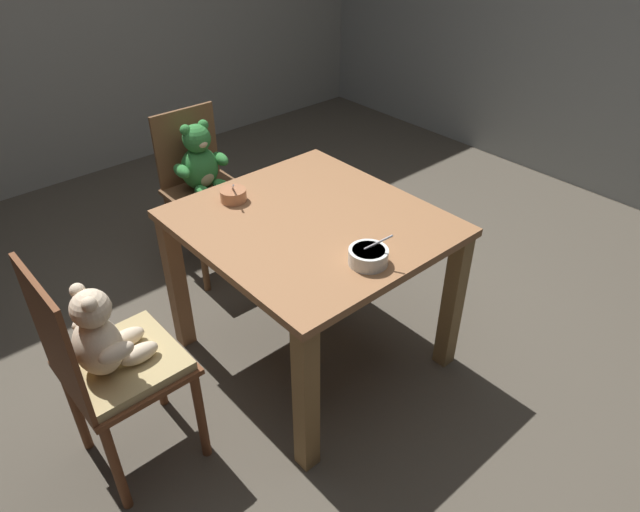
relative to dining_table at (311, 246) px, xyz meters
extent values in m
cube|color=#4F473C|center=(0.00, 0.00, -0.62)|extent=(5.20, 5.20, 0.04)
cube|color=#91613C|center=(0.00, 0.00, 0.11)|extent=(1.01, 0.94, 0.03)
cube|color=#8C5F3C|center=(-0.46, -0.42, -0.25)|extent=(0.07, 0.07, 0.69)
cube|color=olive|center=(0.46, -0.42, -0.25)|extent=(0.07, 0.07, 0.69)
cube|color=olive|center=(-0.46, 0.42, -0.25)|extent=(0.07, 0.07, 0.69)
cube|color=olive|center=(0.46, 0.42, -0.25)|extent=(0.07, 0.07, 0.69)
cube|color=brown|center=(-0.01, -0.86, -0.14)|extent=(0.41, 0.40, 0.02)
cube|color=brown|center=(0.00, -1.05, 0.11)|extent=(0.37, 0.02, 0.48)
cylinder|color=brown|center=(0.17, -0.69, -0.38)|extent=(0.04, 0.04, 0.45)
cylinder|color=brown|center=(-0.18, -0.69, -0.38)|extent=(0.04, 0.04, 0.45)
cylinder|color=brown|center=(0.17, -1.03, -0.38)|extent=(0.04, 0.04, 0.45)
cylinder|color=brown|center=(-0.18, -1.03, -0.38)|extent=(0.04, 0.04, 0.45)
cube|color=tan|center=(-0.01, -0.86, -0.11)|extent=(0.37, 0.37, 0.03)
ellipsoid|color=beige|center=(0.00, -0.93, 0.01)|extent=(0.19, 0.16, 0.21)
ellipsoid|color=beige|center=(0.00, -0.88, 0.00)|extent=(0.10, 0.06, 0.13)
sphere|color=beige|center=(0.00, -0.92, 0.16)|extent=(0.13, 0.13, 0.13)
ellipsoid|color=beige|center=(0.00, -0.88, 0.15)|extent=(0.05, 0.05, 0.04)
sphere|color=beige|center=(0.04, -0.93, 0.21)|extent=(0.05, 0.05, 0.05)
sphere|color=beige|center=(-0.05, -0.93, 0.21)|extent=(0.05, 0.05, 0.05)
ellipsoid|color=beige|center=(0.10, -0.91, 0.04)|extent=(0.06, 0.12, 0.06)
ellipsoid|color=beige|center=(-0.11, -0.91, 0.04)|extent=(0.06, 0.12, 0.06)
ellipsoid|color=beige|center=(0.05, -0.82, -0.06)|extent=(0.07, 0.14, 0.06)
ellipsoid|color=beige|center=(-0.06, -0.82, -0.06)|extent=(0.07, 0.14, 0.06)
cube|color=brown|center=(-0.90, 0.05, -0.14)|extent=(0.41, 0.40, 0.02)
cube|color=brown|center=(-1.09, 0.05, 0.07)|extent=(0.03, 0.36, 0.41)
cylinder|color=brown|center=(-0.74, -0.12, -0.38)|extent=(0.04, 0.04, 0.45)
cylinder|color=brown|center=(-0.73, 0.21, -0.38)|extent=(0.04, 0.04, 0.45)
cylinder|color=brown|center=(-1.07, -0.11, -0.38)|extent=(0.04, 0.04, 0.45)
cylinder|color=brown|center=(-1.07, 0.22, -0.38)|extent=(0.04, 0.04, 0.45)
ellipsoid|color=#33823B|center=(-0.97, 0.05, -0.01)|extent=(0.18, 0.21, 0.23)
ellipsoid|color=beige|center=(-0.91, 0.05, -0.03)|extent=(0.06, 0.11, 0.14)
sphere|color=#33823B|center=(-0.96, 0.05, 0.16)|extent=(0.15, 0.15, 0.15)
ellipsoid|color=beige|center=(-0.91, 0.05, 0.15)|extent=(0.05, 0.06, 0.04)
sphere|color=#33823B|center=(-0.97, 0.00, 0.21)|extent=(0.06, 0.06, 0.06)
sphere|color=#33823B|center=(-0.97, 0.10, 0.21)|extent=(0.06, 0.06, 0.06)
ellipsoid|color=#33823B|center=(-0.95, -0.07, 0.01)|extent=(0.13, 0.07, 0.07)
ellipsoid|color=#33823B|center=(-0.94, 0.16, 0.01)|extent=(0.13, 0.07, 0.07)
ellipsoid|color=#33823B|center=(-0.85, -0.01, -0.10)|extent=(0.15, 0.07, 0.07)
ellipsoid|color=#33823B|center=(-0.85, 0.10, -0.10)|extent=(0.15, 0.07, 0.07)
cylinder|color=silver|center=(0.37, -0.04, 0.16)|extent=(0.15, 0.15, 0.06)
cylinder|color=silver|center=(0.37, -0.04, 0.13)|extent=(0.08, 0.08, 0.01)
cylinder|color=#CEB98B|center=(0.37, -0.04, 0.18)|extent=(0.12, 0.12, 0.01)
cylinder|color=#BCBCC1|center=(0.40, -0.02, 0.22)|extent=(0.08, 0.07, 0.07)
ellipsoid|color=#BCBCC1|center=(0.36, -0.05, 0.18)|extent=(0.04, 0.04, 0.01)
cylinder|color=#B3734E|center=(-0.34, -0.15, 0.15)|extent=(0.11, 0.11, 0.05)
cylinder|color=#B3734E|center=(-0.34, -0.15, 0.13)|extent=(0.06, 0.06, 0.01)
cylinder|color=beige|center=(-0.34, -0.15, 0.18)|extent=(0.09, 0.09, 0.01)
cylinder|color=#BCBCC1|center=(-0.31, -0.16, 0.21)|extent=(0.07, 0.04, 0.06)
ellipsoid|color=#BCBCC1|center=(-0.34, -0.14, 0.17)|extent=(0.04, 0.03, 0.01)
camera|label=1|loc=(1.54, -1.30, 1.34)|focal=32.31mm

